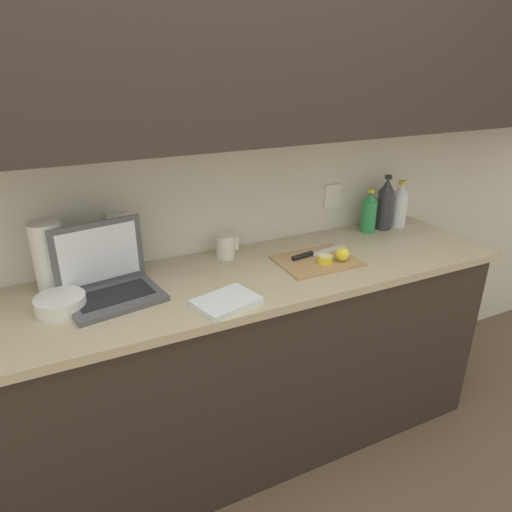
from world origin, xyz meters
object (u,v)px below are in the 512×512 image
Objects in this scene: cutting_board at (317,261)px; bowl_white at (60,303)px; bottle_green_soda at (369,212)px; lemon_half_cut at (325,259)px; bottle_water_clear at (399,206)px; lemon_whole_beside at (342,254)px; knife at (310,254)px; measuring_cup at (226,246)px; paper_towel_roll at (50,258)px; laptop at (108,280)px; bottle_oil_tall at (385,205)px.

bowl_white is (-1.04, 0.04, 0.02)m from cutting_board.
bottle_green_soda is 1.29× the size of bowl_white.
lemon_half_cut is 0.27× the size of bottle_water_clear.
lemon_whole_beside reaches higher than cutting_board.
lemon_whole_beside is at bearing -57.47° from knife.
knife is at bearing -26.52° from measuring_cup.
paper_towel_roll is at bearing 169.06° from cutting_board.
lemon_whole_beside is at bearing -32.51° from measuring_cup.
bottle_green_soda is at bearing 0.33° from paper_towel_roll.
bottle_water_clear is at bearing 21.96° from lemon_half_cut.
lemon_whole_beside is (0.10, -0.11, 0.02)m from knife.
bottle_water_clear is 0.89× the size of paper_towel_roll.
knife is (-0.00, 0.05, 0.01)m from cutting_board.
cutting_board is 0.50m from bottle_green_soda.
laptop reaches higher than cutting_board.
paper_towel_roll reaches higher than bowl_white.
lemon_half_cut is 1.06m from bowl_white.
paper_towel_roll reaches higher than measuring_cup.
bottle_oil_tall is 1.02× the size of paper_towel_roll.
lemon_half_cut is 0.60m from bottle_oil_tall.
laptop reaches higher than bottle_water_clear.
lemon_half_cut is 0.50m from bottle_green_soda.
bottle_water_clear is 1.69m from bowl_white.
bottle_oil_tall reaches higher than knife.
knife is 0.58m from bottle_oil_tall.
lemon_half_cut is 0.23× the size of bottle_oil_tall.
laptop is at bearing -174.18° from bottle_green_soda.
bottle_green_soda is 0.78m from measuring_cup.
bowl_white is 0.20m from paper_towel_roll.
laptop reaches higher than measuring_cup.
cutting_board is 1.21× the size of bottle_oil_tall.
bottle_water_clear is (0.10, -0.00, -0.02)m from bottle_oil_tall.
bottle_green_soda is 0.92× the size of bottle_water_clear.
cutting_board is 5.52× the size of lemon_whole_beside.
lemon_whole_beside is 1.18m from paper_towel_roll.
lemon_half_cut reaches higher than knife.
knife is 1.07m from paper_towel_roll.
bottle_water_clear is at bearing 18.28° from cutting_board.
lemon_whole_beside is 0.28× the size of bottle_green_soda.
lemon_whole_beside reaches higher than lemon_half_cut.
cutting_board is at bearing -32.87° from measuring_cup.
knife is at bearing 0.86° from bowl_white.
laptop is at bearing -34.50° from paper_towel_roll.
bottle_water_clear reaches higher than knife.
cutting_board is (0.87, -0.08, -0.06)m from laptop.
bottle_green_soda is at bearing 10.69° from knife.
lemon_whole_beside is 0.22× the size of paper_towel_roll.
knife is 1.04m from bowl_white.
laptop is at bearing 174.86° from cutting_board.
bowl_white is at bearing -173.66° from bottle_oil_tall.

